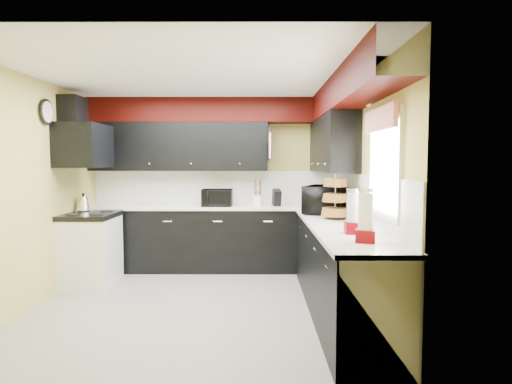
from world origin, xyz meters
TOP-DOWN VIEW (x-y plane):
  - ground at (0.00, 0.00)m, footprint 3.60×3.60m
  - wall_back at (0.00, 1.80)m, footprint 3.60×0.06m
  - wall_right at (1.80, 0.00)m, footprint 0.06×3.60m
  - wall_left at (-1.80, 0.00)m, footprint 0.06×3.60m
  - ceiling at (0.00, 0.00)m, footprint 3.60×3.60m
  - cab_back at (0.00, 1.50)m, footprint 3.60×0.60m
  - cab_right at (1.50, -0.30)m, footprint 0.60×3.00m
  - counter_back at (0.00, 1.50)m, footprint 3.62×0.64m
  - counter_right at (1.50, -0.30)m, footprint 0.64×3.02m
  - splash_back at (0.00, 1.79)m, footprint 3.60×0.02m
  - splash_right at (1.79, 0.00)m, footprint 0.02×3.60m
  - upper_back at (-0.50, 1.62)m, footprint 2.60×0.35m
  - upper_right at (1.62, 0.90)m, footprint 0.35×1.80m
  - soffit_back at (0.00, 1.62)m, footprint 3.60×0.36m
  - soffit_right at (1.62, -0.18)m, footprint 0.36×3.24m
  - stove at (-1.50, 0.75)m, footprint 0.60×0.75m
  - cooktop at (-1.50, 0.75)m, footprint 0.62×0.77m
  - hood at (-1.55, 0.75)m, footprint 0.50×0.78m
  - hood_duct at (-1.68, 0.75)m, footprint 0.24×0.40m
  - window at (1.79, -0.90)m, footprint 0.03×0.86m
  - valance at (1.73, -0.90)m, footprint 0.04×0.88m
  - pan_top at (0.82, 1.55)m, footprint 0.03×0.22m
  - pan_mid at (0.82, 1.42)m, footprint 0.03×0.28m
  - pan_low at (0.82, 1.68)m, footprint 0.03×0.24m
  - cut_board at (0.83, 1.30)m, footprint 0.03×0.26m
  - baskets at (1.52, 0.05)m, footprint 0.27×0.27m
  - clock at (-1.77, 0.25)m, footprint 0.03×0.30m
  - deco_plate at (1.77, -0.35)m, footprint 0.03×0.24m
  - toaster_oven at (0.07, 1.45)m, footprint 0.44×0.37m
  - microwave at (1.49, 0.59)m, footprint 0.63×0.74m
  - utensil_crock at (0.66, 1.47)m, footprint 0.17×0.17m
  - knife_block at (0.93, 1.46)m, footprint 0.13×0.17m
  - kettle at (-1.68, 1.00)m, footprint 0.26×0.26m
  - dispenser_a at (1.50, -0.94)m, footprint 0.14×0.14m
  - dispenser_b at (1.51, -1.33)m, footprint 0.18×0.18m

SIDE VIEW (x-z plane):
  - ground at x=0.00m, z-range 0.00..0.00m
  - stove at x=-1.50m, z-range 0.00..0.86m
  - cab_back at x=0.00m, z-range 0.00..0.90m
  - cab_right at x=1.50m, z-range 0.00..0.90m
  - cooktop at x=-1.50m, z-range 0.86..0.92m
  - counter_back at x=0.00m, z-range 0.90..0.94m
  - counter_right at x=1.50m, z-range 0.90..0.94m
  - utensil_crock at x=0.66m, z-range 0.94..1.10m
  - kettle at x=-1.68m, z-range 0.92..1.12m
  - knife_block at x=0.93m, z-range 0.94..1.18m
  - toaster_oven at x=0.07m, z-range 0.94..1.19m
  - microwave at x=1.49m, z-range 0.94..1.28m
  - dispenser_a at x=1.50m, z-range 0.94..1.31m
  - dispenser_b at x=1.51m, z-range 0.94..1.35m
  - baskets at x=1.52m, z-range 0.93..1.43m
  - splash_back at x=0.00m, z-range 0.94..1.44m
  - splash_right at x=1.79m, z-range 0.94..1.44m
  - wall_back at x=0.00m, z-range 0.00..2.50m
  - wall_right at x=1.80m, z-range 0.00..2.50m
  - wall_left at x=-1.80m, z-range 0.00..2.50m
  - window at x=1.79m, z-range 1.07..2.03m
  - pan_low at x=0.82m, z-range 1.51..1.93m
  - pan_mid at x=0.82m, z-range 1.52..1.98m
  - hood at x=-1.55m, z-range 1.50..2.06m
  - upper_back at x=-0.50m, z-range 1.45..2.15m
  - upper_right at x=1.62m, z-range 1.45..2.15m
  - cut_board at x=0.83m, z-range 1.62..1.98m
  - valance at x=1.73m, z-range 1.85..2.05m
  - pan_top at x=0.82m, z-range 1.80..2.20m
  - clock at x=-1.77m, z-range 2.00..2.30m
  - hood_duct at x=-1.68m, z-range 2.00..2.40m
  - deco_plate at x=1.77m, z-range 2.13..2.37m
  - soffit_back at x=0.00m, z-range 2.15..2.50m
  - soffit_right at x=1.62m, z-range 2.15..2.50m
  - ceiling at x=0.00m, z-range 2.47..2.53m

